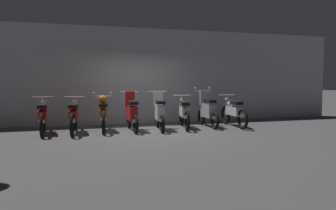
{
  "coord_description": "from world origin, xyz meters",
  "views": [
    {
      "loc": [
        -2.06,
        -9.01,
        1.48
      ],
      "look_at": [
        0.72,
        0.46,
        0.75
      ],
      "focal_mm": 34.21,
      "sensor_mm": 36.0,
      "label": 1
    }
  ],
  "objects_px": {
    "motorbike_slot_3": "(132,113)",
    "motorbike_slot_4": "(160,113)",
    "motorbike_slot_0": "(43,117)",
    "motorbike_slot_7": "(233,112)",
    "motorbike_slot_1": "(74,116)",
    "motorbike_slot_2": "(103,113)",
    "motorbike_slot_5": "(184,113)",
    "motorbike_slot_6": "(207,111)"
  },
  "relations": [
    {
      "from": "motorbike_slot_0",
      "to": "motorbike_slot_2",
      "type": "relative_size",
      "value": 1.0
    },
    {
      "from": "motorbike_slot_5",
      "to": "motorbike_slot_1",
      "type": "bearing_deg",
      "value": -178.95
    },
    {
      "from": "motorbike_slot_7",
      "to": "motorbike_slot_4",
      "type": "bearing_deg",
      "value": -179.56
    },
    {
      "from": "motorbike_slot_5",
      "to": "motorbike_slot_7",
      "type": "xyz_separation_m",
      "value": [
        1.67,
        -0.12,
        0.0
      ]
    },
    {
      "from": "motorbike_slot_0",
      "to": "motorbike_slot_5",
      "type": "xyz_separation_m",
      "value": [
        4.2,
        -0.08,
        0.0
      ]
    },
    {
      "from": "motorbike_slot_1",
      "to": "motorbike_slot_7",
      "type": "distance_m",
      "value": 5.03
    },
    {
      "from": "motorbike_slot_2",
      "to": "motorbike_slot_3",
      "type": "xyz_separation_m",
      "value": [
        0.84,
        -0.17,
        -0.0
      ]
    },
    {
      "from": "motorbike_slot_3",
      "to": "motorbike_slot_1",
      "type": "bearing_deg",
      "value": 179.82
    },
    {
      "from": "motorbike_slot_2",
      "to": "motorbike_slot_7",
      "type": "distance_m",
      "value": 4.2
    },
    {
      "from": "motorbike_slot_2",
      "to": "motorbike_slot_4",
      "type": "height_order",
      "value": "motorbike_slot_4"
    },
    {
      "from": "motorbike_slot_4",
      "to": "motorbike_slot_7",
      "type": "distance_m",
      "value": 2.51
    },
    {
      "from": "motorbike_slot_0",
      "to": "motorbike_slot_5",
      "type": "relative_size",
      "value": 1.01
    },
    {
      "from": "motorbike_slot_3",
      "to": "motorbike_slot_5",
      "type": "relative_size",
      "value": 0.87
    },
    {
      "from": "motorbike_slot_3",
      "to": "motorbike_slot_6",
      "type": "xyz_separation_m",
      "value": [
        2.52,
        0.15,
        0.0
      ]
    },
    {
      "from": "motorbike_slot_1",
      "to": "motorbike_slot_6",
      "type": "distance_m",
      "value": 4.19
    },
    {
      "from": "motorbike_slot_1",
      "to": "motorbike_slot_3",
      "type": "height_order",
      "value": "motorbike_slot_3"
    },
    {
      "from": "motorbike_slot_3",
      "to": "motorbike_slot_4",
      "type": "height_order",
      "value": "same"
    },
    {
      "from": "motorbike_slot_0",
      "to": "motorbike_slot_4",
      "type": "distance_m",
      "value": 3.37
    },
    {
      "from": "motorbike_slot_0",
      "to": "motorbike_slot_1",
      "type": "relative_size",
      "value": 1.0
    },
    {
      "from": "motorbike_slot_3",
      "to": "motorbike_slot_4",
      "type": "distance_m",
      "value": 0.85
    },
    {
      "from": "motorbike_slot_4",
      "to": "motorbike_slot_5",
      "type": "distance_m",
      "value": 0.85
    },
    {
      "from": "motorbike_slot_2",
      "to": "motorbike_slot_6",
      "type": "relative_size",
      "value": 1.16
    },
    {
      "from": "motorbike_slot_0",
      "to": "motorbike_slot_5",
      "type": "distance_m",
      "value": 4.2
    },
    {
      "from": "motorbike_slot_3",
      "to": "motorbike_slot_7",
      "type": "distance_m",
      "value": 3.36
    },
    {
      "from": "motorbike_slot_0",
      "to": "motorbike_slot_7",
      "type": "distance_m",
      "value": 5.87
    },
    {
      "from": "motorbike_slot_1",
      "to": "motorbike_slot_3",
      "type": "relative_size",
      "value": 1.16
    },
    {
      "from": "motorbike_slot_1",
      "to": "motorbike_slot_2",
      "type": "height_order",
      "value": "motorbike_slot_2"
    },
    {
      "from": "motorbike_slot_0",
      "to": "motorbike_slot_3",
      "type": "distance_m",
      "value": 2.52
    },
    {
      "from": "motorbike_slot_2",
      "to": "motorbike_slot_5",
      "type": "bearing_deg",
      "value": -2.33
    },
    {
      "from": "motorbike_slot_0",
      "to": "motorbike_slot_7",
      "type": "height_order",
      "value": "same"
    },
    {
      "from": "motorbike_slot_2",
      "to": "motorbike_slot_1",
      "type": "bearing_deg",
      "value": -168.9
    },
    {
      "from": "motorbike_slot_6",
      "to": "motorbike_slot_0",
      "type": "bearing_deg",
      "value": -179.96
    },
    {
      "from": "motorbike_slot_4",
      "to": "motorbike_slot_7",
      "type": "height_order",
      "value": "motorbike_slot_4"
    },
    {
      "from": "motorbike_slot_7",
      "to": "motorbike_slot_5",
      "type": "bearing_deg",
      "value": 175.9
    },
    {
      "from": "motorbike_slot_4",
      "to": "motorbike_slot_7",
      "type": "bearing_deg",
      "value": 0.44
    },
    {
      "from": "motorbike_slot_4",
      "to": "motorbike_slot_3",
      "type": "bearing_deg",
      "value": 175.11
    },
    {
      "from": "motorbike_slot_0",
      "to": "motorbike_slot_6",
      "type": "height_order",
      "value": "motorbike_slot_6"
    },
    {
      "from": "motorbike_slot_1",
      "to": "motorbike_slot_6",
      "type": "xyz_separation_m",
      "value": [
        4.19,
        0.14,
        0.04
      ]
    },
    {
      "from": "motorbike_slot_0",
      "to": "motorbike_slot_4",
      "type": "xyz_separation_m",
      "value": [
        3.36,
        -0.22,
        0.03
      ]
    },
    {
      "from": "motorbike_slot_1",
      "to": "motorbike_slot_5",
      "type": "relative_size",
      "value": 1.01
    },
    {
      "from": "motorbike_slot_1",
      "to": "motorbike_slot_7",
      "type": "relative_size",
      "value": 1.0
    },
    {
      "from": "motorbike_slot_0",
      "to": "motorbike_slot_5",
      "type": "height_order",
      "value": "same"
    }
  ]
}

